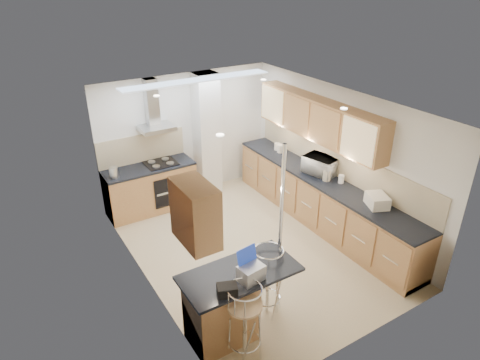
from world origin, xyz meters
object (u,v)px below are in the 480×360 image
laptop (251,273)px  bar_stool_end (268,281)px  microwave (321,165)px  bar_stool_near (245,323)px  bread_bin (377,201)px

laptop → bar_stool_end: 0.75m
microwave → bar_stool_near: microwave is taller
bar_stool_end → bread_bin: bread_bin is taller
microwave → laptop: (-2.67, -1.82, -0.04)m
bar_stool_near → bread_bin: bread_bin is taller
laptop → bar_stool_end: size_ratio=0.28×
microwave → bread_bin: size_ratio=1.61×
microwave → laptop: 3.23m
microwave → bread_bin: bearing=164.6°
bread_bin → laptop: bearing=-146.4°
laptop → bar_stool_end: laptop is taller
bar_stool_near → laptop: bearing=20.7°
bar_stool_near → bread_bin: bearing=-9.5°
bar_stool_end → microwave: bearing=-19.9°
bar_stool_near → bread_bin: size_ratio=2.93×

